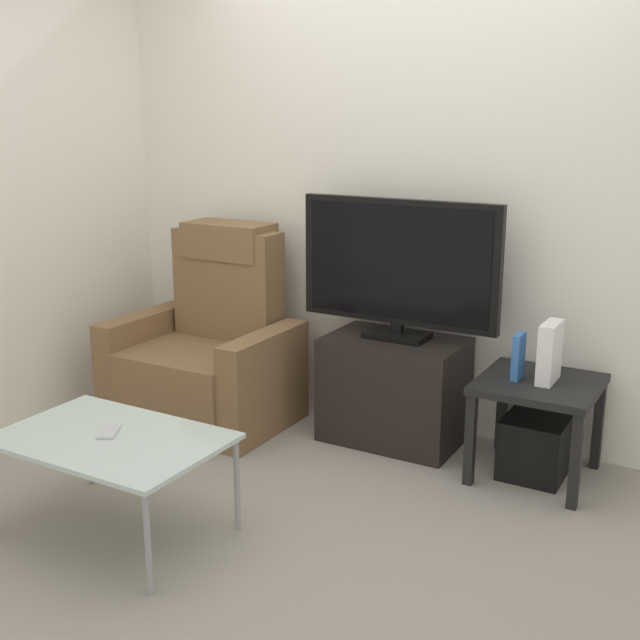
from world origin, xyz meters
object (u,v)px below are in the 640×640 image
at_px(tv_stand, 394,389).
at_px(recliner_armchair, 209,353).
at_px(game_console, 550,352).
at_px(subwoofer_box, 534,447).
at_px(side_table, 538,396).
at_px(television, 398,266).
at_px(coffee_table, 111,443).
at_px(book_upright, 518,356).
at_px(cell_phone, 109,431).

xyz_separation_m(tv_stand, recliner_armchair, (-1.05, -0.20, 0.09)).
xyz_separation_m(tv_stand, game_console, (0.80, -0.05, 0.34)).
bearing_deg(subwoofer_box, game_console, 15.95).
bearing_deg(side_table, television, 173.83).
relative_size(tv_stand, recliner_armchair, 0.65).
height_order(recliner_armchair, side_table, recliner_armchair).
bearing_deg(coffee_table, book_upright, 47.52).
relative_size(tv_stand, book_upright, 3.24).
height_order(subwoofer_box, coffee_table, coffee_table).
xyz_separation_m(subwoofer_box, book_upright, (-0.10, -0.02, 0.44)).
relative_size(television, recliner_armchair, 0.99).
relative_size(subwoofer_box, game_console, 1.04).
bearing_deg(recliner_armchair, cell_phone, -67.80).
relative_size(tv_stand, game_console, 2.50).
distance_m(side_table, coffee_table, 1.93).
xyz_separation_m(television, book_upright, (0.67, -0.10, -0.35)).
height_order(recliner_armchair, coffee_table, recliner_armchair).
distance_m(recliner_armchair, subwoofer_box, 1.84).
distance_m(recliner_armchair, book_upright, 1.73).
bearing_deg(tv_stand, subwoofer_box, -4.76).
bearing_deg(subwoofer_box, cell_phone, -135.55).
distance_m(tv_stand, recliner_armchair, 1.07).
bearing_deg(coffee_table, television, 68.32).
bearing_deg(television, game_console, -5.19).
height_order(subwoofer_box, book_upright, book_upright).
bearing_deg(cell_phone, subwoofer_box, 14.55).
bearing_deg(coffee_table, cell_phone, 143.28).
bearing_deg(book_upright, cell_phone, -133.83).
height_order(side_table, cell_phone, side_table).
distance_m(recliner_armchair, side_table, 1.82).
relative_size(side_table, game_console, 1.92).
bearing_deg(tv_stand, recliner_armchair, -169.08).
xyz_separation_m(recliner_armchair, cell_phone, (0.43, -1.22, 0.06)).
bearing_deg(game_console, coffee_table, -134.79).
relative_size(game_console, cell_phone, 1.87).
xyz_separation_m(game_console, cell_phone, (-1.42, -1.37, -0.19)).
distance_m(book_upright, coffee_table, 1.86).
relative_size(book_upright, game_console, 0.77).
bearing_deg(cell_phone, game_console, 14.04).
bearing_deg(game_console, book_upright, -167.47).
height_order(subwoofer_box, game_console, game_console).
relative_size(recliner_armchair, cell_phone, 7.20).
distance_m(recliner_armchair, coffee_table, 1.33).
xyz_separation_m(tv_stand, side_table, (0.77, -0.06, 0.12)).
bearing_deg(subwoofer_box, recliner_armchair, -175.63).
xyz_separation_m(tv_stand, subwoofer_box, (0.77, -0.06, -0.13)).
bearing_deg(book_upright, recliner_armchair, -176.04).
distance_m(tv_stand, game_console, 0.87).
relative_size(television, coffee_table, 1.18).
bearing_deg(book_upright, tv_stand, 172.82).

